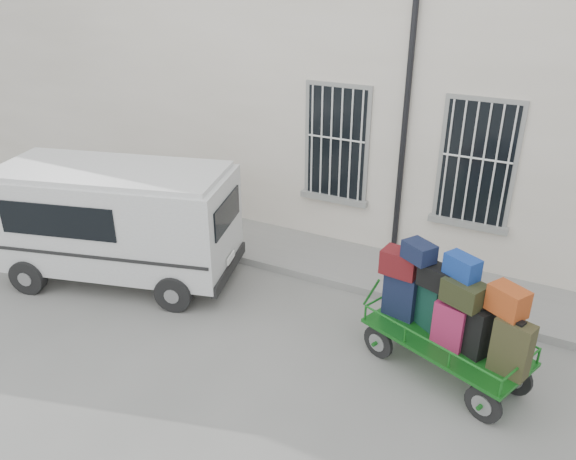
% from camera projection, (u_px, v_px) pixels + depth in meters
% --- Properties ---
extents(ground, '(80.00, 80.00, 0.00)m').
position_uv_depth(ground, '(285.00, 320.00, 9.50)').
color(ground, slate).
rests_on(ground, ground).
extents(building, '(24.00, 5.15, 6.00)m').
position_uv_depth(building, '(398.00, 85.00, 12.61)').
color(building, beige).
rests_on(building, ground).
extents(sidewalk, '(24.00, 1.70, 0.15)m').
position_uv_depth(sidewalk, '(336.00, 261.00, 11.23)').
color(sidewalk, gray).
rests_on(sidewalk, ground).
extents(luggage_cart, '(2.73, 1.81, 1.96)m').
position_uv_depth(luggage_cart, '(448.00, 314.00, 7.86)').
color(luggage_cart, black).
rests_on(luggage_cart, ground).
extents(van, '(4.67, 2.92, 2.20)m').
position_uv_depth(van, '(116.00, 217.00, 10.30)').
color(van, silver).
rests_on(van, ground).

